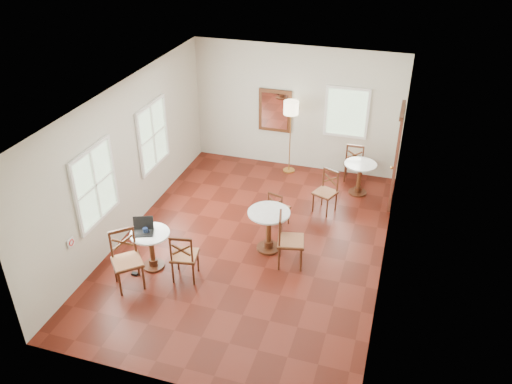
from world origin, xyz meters
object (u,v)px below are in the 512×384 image
Objects in this scene: chair_near_b at (127,260)px; navy_mug at (146,231)px; mouse at (147,231)px; chair_mid_a at (278,209)px; cafe_table_mid at (269,226)px; chair_back_b at (326,192)px; laptop at (143,229)px; chair_back_a at (354,161)px; chair_mid_b at (289,240)px; water_glass at (146,233)px; cafe_table_back at (359,175)px; chair_near_a at (184,256)px; cafe_table_near at (151,246)px; power_adapter at (135,274)px; floor_lamp at (291,113)px.

chair_near_b is 8.12× the size of navy_mug.
chair_mid_a is at bearing 58.11° from mouse.
chair_back_b reaches higher than cafe_table_mid.
chair_back_a is at bearing 32.88° from laptop.
chair_mid_a is at bearing 11.50° from chair_mid_b.
water_glass is at bearing 53.23° from chair_back_a.
water_glass reaches higher than cafe_table_back.
chair_near_a reaches higher than cafe_table_back.
chair_back_b is 3.95m from navy_mug.
chair_back_a is at bearing 55.33° from cafe_table_near.
laptop is at bearing 60.85° from chair_mid_a.
water_glass is (-3.26, -3.85, 0.32)m from cafe_table_back.
cafe_table_mid is at bearing -92.48° from chair_back_b.
cafe_table_mid is at bearing 42.79° from chair_mid_b.
chair_back_a is 7.47× the size of navy_mug.
navy_mug is (-1.89, -2.00, 0.39)m from chair_mid_a.
chair_back_b is at bearing 46.93° from cafe_table_near.
laptop is at bearing 52.02° from chair_back_a.
chair_near_b is 0.62m from navy_mug.
cafe_table_back is at bearing 10.30° from chair_near_b.
cafe_table_near is at bearing 56.59° from power_adapter.
chair_near_a is 0.83m from navy_mug.
floor_lamp is at bearing 71.20° from water_glass.
laptop is at bearing 135.81° from water_glass.
laptop is (-0.12, 0.01, 0.35)m from cafe_table_near.
laptop reaches higher than cafe_table_near.
cafe_table_mid is 2.96m from cafe_table_back.
chair_near_b is 0.58m from water_glass.
chair_mid_b is at bearing -12.90° from chair_near_b.
chair_back_a is 1.87m from floor_lamp.
chair_back_b is at bearing -117.93° from chair_mid_a.
chair_back_a reaches higher than power_adapter.
chair_near_a is 2.38m from chair_mid_a.
cafe_table_mid is 0.80× the size of chair_mid_b.
chair_back_a reaches higher than chair_mid_a.
floor_lamp reaches higher than navy_mug.
cafe_table_mid reaches higher than mouse.
laptop reaches higher than mouse.
navy_mug is 0.84m from power_adapter.
power_adapter is at bearing -109.88° from chair_back_b.
cafe_table_back is 0.92× the size of chair_mid_a.
chair_mid_b reaches higher than chair_back_b.
navy_mug is 1.52× the size of water_glass.
navy_mug is at bearing 115.47° from water_glass.
chair_mid_a is at bearing 61.33° from chair_back_a.
cafe_table_near is at bearing -10.72° from mouse.
chair_mid_a is 8.71× the size of mouse.
cafe_table_mid is (1.87, 1.14, 0.06)m from cafe_table_near.
cafe_table_near is 3.87m from chair_back_b.
cafe_table_back is 6.66× the size of power_adapter.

